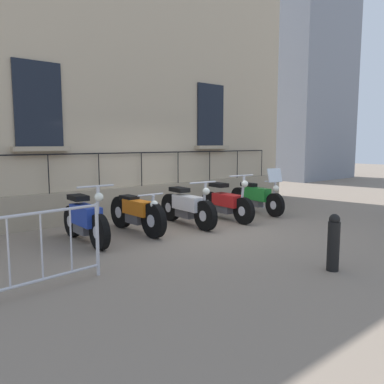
% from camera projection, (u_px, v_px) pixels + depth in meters
% --- Properties ---
extents(ground_plane, '(60.00, 60.00, 0.00)m').
position_uv_depth(ground_plane, '(199.00, 229.00, 8.68)').
color(ground_plane, gray).
extents(building_facade, '(0.82, 11.67, 8.36)m').
position_uv_depth(building_facade, '(131.00, 60.00, 10.20)').
color(building_facade, tan).
rests_on(building_facade, ground_plane).
extents(motorcycle_blue, '(1.91, 0.69, 1.15)m').
position_uv_depth(motorcycle_blue, '(85.00, 220.00, 7.39)').
color(motorcycle_blue, black).
rests_on(motorcycle_blue, ground_plane).
extents(motorcycle_orange, '(1.99, 0.60, 0.88)m').
position_uv_depth(motorcycle_orange, '(137.00, 213.00, 8.26)').
color(motorcycle_orange, black).
rests_on(motorcycle_orange, ground_plane).
extents(motorcycle_white, '(2.06, 0.70, 1.06)m').
position_uv_depth(motorcycle_white, '(187.00, 207.00, 8.99)').
color(motorcycle_white, black).
rests_on(motorcycle_white, ground_plane).
extents(motorcycle_red, '(1.93, 0.71, 1.16)m').
position_uv_depth(motorcycle_red, '(226.00, 203.00, 9.63)').
color(motorcycle_red, black).
rests_on(motorcycle_red, ground_plane).
extents(motorcycle_green, '(2.14, 0.66, 1.25)m').
position_uv_depth(motorcycle_green, '(257.00, 197.00, 10.65)').
color(motorcycle_green, black).
rests_on(motorcycle_green, ground_plane).
extents(crowd_barrier, '(0.27, 2.09, 1.05)m').
position_uv_depth(crowd_barrier, '(26.00, 251.00, 4.82)').
color(crowd_barrier, '#B7B7BF').
rests_on(crowd_barrier, ground_plane).
extents(bollard, '(0.18, 0.18, 0.86)m').
position_uv_depth(bollard, '(334.00, 242.00, 5.78)').
color(bollard, black).
rests_on(bollard, ground_plane).
extents(distant_building, '(3.36, 4.89, 10.69)m').
position_uv_depth(distant_building, '(307.00, 78.00, 20.81)').
color(distant_building, gray).
rests_on(distant_building, ground_plane).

